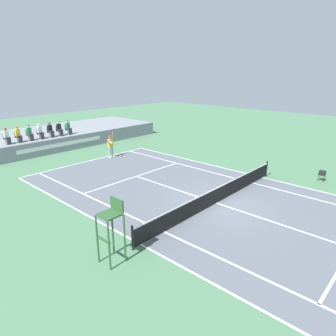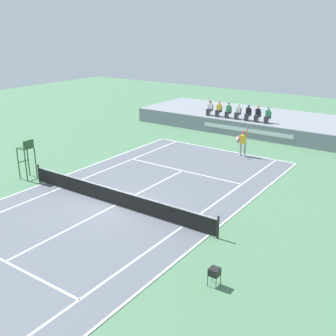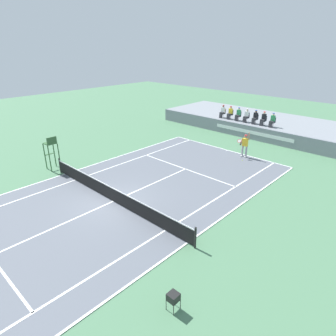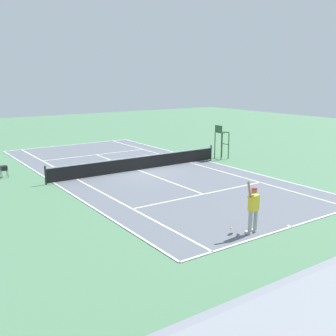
# 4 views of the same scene
# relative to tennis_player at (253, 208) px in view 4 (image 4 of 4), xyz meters

# --- Properties ---
(ground_plane) EXTENTS (80.00, 80.00, 0.00)m
(ground_plane) POSITION_rel_tennis_player_xyz_m (-1.77, -11.45, -0.99)
(ground_plane) COLOR #4C7A56
(court) EXTENTS (11.08, 23.88, 0.03)m
(court) POSITION_rel_tennis_player_xyz_m (-1.77, -11.45, -0.98)
(court) COLOR slate
(court) RESTS_ON ground
(net) EXTENTS (11.98, 0.10, 1.07)m
(net) POSITION_rel_tennis_player_xyz_m (-1.77, -11.45, -0.47)
(net) COLOR black
(net) RESTS_ON ground
(tennis_player) EXTENTS (0.75, 0.69, 2.08)m
(tennis_player) POSITION_rel_tennis_player_xyz_m (0.00, 0.00, 0.00)
(tennis_player) COLOR #9E9EA3
(tennis_player) RESTS_ON ground
(tennis_ball) EXTENTS (0.07, 0.07, 0.07)m
(tennis_ball) POSITION_rel_tennis_player_xyz_m (0.35, -0.77, -0.96)
(tennis_ball) COLOR #D1E533
(tennis_ball) RESTS_ON ground
(umpire_chair) EXTENTS (0.77, 0.77, 2.44)m
(umpire_chair) POSITION_rel_tennis_player_xyz_m (-8.65, -11.45, 0.56)
(umpire_chair) COLOR #2D562D
(umpire_chair) RESTS_ON ground
(ball_hopper) EXTENTS (0.36, 0.36, 0.70)m
(ball_hopper) POSITION_rel_tennis_player_xyz_m (5.67, -14.51, -0.42)
(ball_hopper) COLOR black
(ball_hopper) RESTS_ON ground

